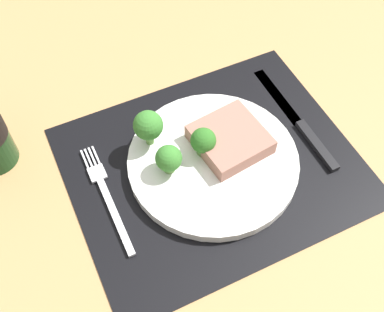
# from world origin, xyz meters

# --- Properties ---
(ground_plane) EXTENTS (1.40, 1.10, 0.03)m
(ground_plane) POSITION_xyz_m (0.00, 0.00, -0.01)
(ground_plane) COLOR tan
(placemat) EXTENTS (0.42, 0.35, 0.00)m
(placemat) POSITION_xyz_m (0.00, 0.00, 0.00)
(placemat) COLOR black
(placemat) RESTS_ON ground_plane
(plate) EXTENTS (0.25, 0.25, 0.02)m
(plate) POSITION_xyz_m (0.00, 0.00, 0.01)
(plate) COLOR white
(plate) RESTS_ON placemat
(steak) EXTENTS (0.11, 0.11, 0.03)m
(steak) POSITION_xyz_m (0.03, 0.01, 0.03)
(steak) COLOR #9E6B5B
(steak) RESTS_ON plate
(broccoli_near_fork) EXTENTS (0.04, 0.04, 0.05)m
(broccoli_near_fork) POSITION_xyz_m (-0.07, 0.01, 0.05)
(broccoli_near_fork) COLOR #5B8942
(broccoli_near_fork) RESTS_ON plate
(broccoli_front_edge) EXTENTS (0.04, 0.04, 0.05)m
(broccoli_front_edge) POSITION_xyz_m (-0.01, 0.02, 0.05)
(broccoli_front_edge) COLOR #5B8942
(broccoli_front_edge) RESTS_ON plate
(broccoli_center) EXTENTS (0.04, 0.04, 0.06)m
(broccoli_center) POSITION_xyz_m (-0.07, 0.07, 0.06)
(broccoli_center) COLOR #5B8942
(broccoli_center) RESTS_ON plate
(fork) EXTENTS (0.02, 0.19, 0.01)m
(fork) POSITION_xyz_m (-0.16, 0.01, 0.01)
(fork) COLOR silver
(fork) RESTS_ON placemat
(knife) EXTENTS (0.02, 0.23, 0.01)m
(knife) POSITION_xyz_m (0.16, 0.01, 0.01)
(knife) COLOR black
(knife) RESTS_ON placemat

